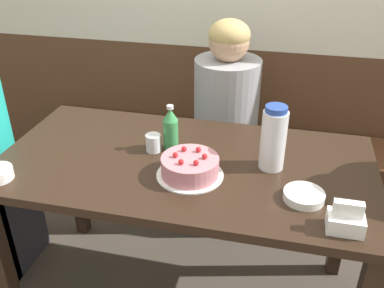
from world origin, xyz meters
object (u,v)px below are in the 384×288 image
Objects in this scene: birthday_cake at (190,167)px; water_pitcher at (273,138)px; bench_seat at (218,166)px; glass_water_tall at (153,143)px; napkin_holder at (346,220)px; bowl_rice_small at (304,196)px; soju_bottle at (171,129)px; person_dark_striped at (225,132)px.

birthday_cake is 0.99× the size of water_pitcher.
glass_water_tall is (-0.14, -0.78, 0.57)m from bench_seat.
bowl_rice_small is at bearing 132.93° from napkin_holder.
person_dark_striped is at bearing 75.82° from soju_bottle.
soju_bottle is 2.68× the size of glass_water_tall.
soju_bottle is at bearing -95.88° from bench_seat.
bench_seat is 20.51× the size of napkin_holder.
bench_seat is 11.71× the size of soju_bottle.
bench_seat is 1.08m from water_pitcher.
bowl_rice_small is at bearing -7.62° from birthday_cake.
water_pitcher is at bearing 123.92° from bowl_rice_small.
bowl_rice_small is (0.12, -0.18, -0.11)m from water_pitcher.
bench_seat is at bearing 117.36° from napkin_holder.
soju_bottle is 0.09m from glass_water_tall.
water_pitcher reaches higher than birthday_cake.
soju_bottle reaches higher than bowl_rice_small.
napkin_holder is at bearing -47.07° from bowl_rice_small.
water_pitcher is 2.29× the size of napkin_holder.
birthday_cake is at bearing -87.22° from bench_seat.
soju_bottle is (-0.08, -0.75, 0.62)m from bench_seat.
person_dark_striped reaches higher than bench_seat.
person_dark_striped reaches higher than soju_bottle.
bench_seat is 0.40m from person_dark_striped.
bench_seat is 1.21m from bowl_rice_small.
bench_seat is 16.23× the size of bowl_rice_small.
soju_bottle is (-0.12, 0.18, 0.05)m from birthday_cake.
soju_bottle is at bearing 173.35° from water_pitcher.
birthday_cake is 0.24m from glass_water_tall.
water_pitcher is at bearing -1.85° from glass_water_tall.
water_pitcher reaches higher than bowl_rice_small.
birthday_cake reaches higher than bench_seat.
napkin_holder is at bearing -19.30° from birthday_cake.
bowl_rice_small is at bearing 26.44° from person_dark_striped.
birthday_cake reaches higher than bowl_rice_small.
birthday_cake is 0.22m from soju_bottle.
birthday_cake is 1.78× the size of bowl_rice_small.
napkin_holder is at bearing -29.07° from soju_bottle.
soju_bottle is 0.17× the size of person_dark_striped.
birthday_cake is at bearing 160.70° from napkin_holder.
person_dark_striped is (0.20, 0.59, -0.23)m from glass_water_tall.
bowl_rice_small is at bearing -56.08° from water_pitcher.
soju_bottle is at bearing 150.93° from napkin_holder.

